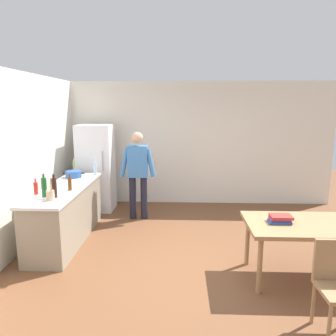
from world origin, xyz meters
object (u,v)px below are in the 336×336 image
at_px(person, 138,170).
at_px(bottle_sauce_red, 36,188).
at_px(cooking_pot, 74,174).
at_px(book_stack, 280,219).
at_px(utensil_jar, 50,195).
at_px(refrigerator, 96,168).
at_px(bottle_water_clear, 95,168).
at_px(bottle_vinegar_tall, 74,167).
at_px(dining_table, 303,229).
at_px(bottle_wine_green, 44,187).
at_px(bottle_beer_brown, 70,184).
at_px(bottle_wine_dark, 54,188).

relative_size(person, bottle_sauce_red, 7.08).
bearing_deg(cooking_pot, book_stack, -29.08).
bearing_deg(bottle_sauce_red, utensil_jar, -41.04).
distance_m(refrigerator, bottle_water_clear, 0.69).
xyz_separation_m(bottle_vinegar_tall, bottle_sauce_red, (-0.11, -1.41, -0.04)).
height_order(dining_table, utensil_jar, utensil_jar).
distance_m(person, bottle_wine_green, 1.98).
bearing_deg(bottle_vinegar_tall, refrigerator, 68.84).
bearing_deg(bottle_sauce_red, bottle_water_clear, 69.94).
height_order(refrigerator, bottle_vinegar_tall, refrigerator).
xyz_separation_m(dining_table, bottle_sauce_red, (-3.66, 0.64, 0.32)).
bearing_deg(utensil_jar, bottle_vinegar_tall, 97.49).
height_order(bottle_beer_brown, bottle_wine_dark, bottle_wine_dark).
relative_size(bottle_water_clear, bottle_wine_dark, 0.88).
distance_m(dining_table, bottle_wine_green, 3.53).
relative_size(cooking_pot, book_stack, 1.38).
relative_size(utensil_jar, bottle_wine_green, 0.94).
height_order(person, bottle_vinegar_tall, person).
distance_m(refrigerator, cooking_pot, 0.94).
bearing_deg(bottle_wine_dark, bottle_sauce_red, 155.17).
relative_size(refrigerator, cooking_pot, 4.50).
distance_m(refrigerator, bottle_wine_green, 2.20).
height_order(dining_table, bottle_wine_green, bottle_wine_green).
distance_m(bottle_wine_dark, book_stack, 3.08).
bearing_deg(bottle_water_clear, book_stack, -35.45).
bearing_deg(bottle_beer_brown, person, 54.64).
xyz_separation_m(dining_table, bottle_wine_green, (-3.48, 0.51, 0.37)).
distance_m(bottle_sauce_red, bottle_beer_brown, 0.49).
xyz_separation_m(bottle_wine_green, bottle_sauce_red, (-0.18, 0.13, -0.05)).
xyz_separation_m(cooking_pot, bottle_wine_green, (0.00, -1.27, 0.09)).
bearing_deg(book_stack, person, 133.98).
distance_m(dining_table, bottle_water_clear, 3.77).
xyz_separation_m(dining_table, bottle_vinegar_tall, (-3.55, 2.06, 0.36)).
xyz_separation_m(refrigerator, bottle_beer_brown, (0.06, -1.81, 0.11)).
bearing_deg(refrigerator, cooking_pot, -100.90).
bearing_deg(dining_table, bottle_water_clear, 146.99).
bearing_deg(bottle_beer_brown, bottle_wine_dark, -101.28).
distance_m(bottle_water_clear, bottle_wine_dark, 1.57).
height_order(bottle_wine_green, bottle_beer_brown, bottle_wine_green).
relative_size(cooking_pot, bottle_sauce_red, 1.67).
xyz_separation_m(bottle_vinegar_tall, bottle_water_clear, (0.40, -0.01, -0.01)).
bearing_deg(person, bottle_vinegar_tall, -175.76).
bearing_deg(bottle_vinegar_tall, bottle_beer_brown, -75.09).
height_order(dining_table, bottle_water_clear, bottle_water_clear).
xyz_separation_m(bottle_sauce_red, bottle_water_clear, (0.51, 1.40, 0.03)).
bearing_deg(bottle_beer_brown, bottle_water_clear, 85.38).
relative_size(cooking_pot, bottle_wine_green, 1.18).
relative_size(bottle_vinegar_tall, bottle_sauce_red, 1.33).
height_order(bottle_beer_brown, book_stack, bottle_beer_brown).
height_order(bottle_vinegar_tall, bottle_beer_brown, bottle_vinegar_tall).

